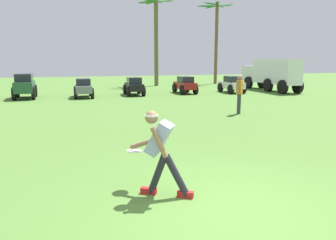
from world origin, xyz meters
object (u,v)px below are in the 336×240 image
parked_car_slot_e (134,86)px  palm_tree_right_of_centre (216,33)px  frisbee_in_flight (134,151)px  parked_car_slot_g (232,84)px  frisbee_thrower (160,148)px  parked_car_slot_d (83,88)px  parked_car_slot_c (25,85)px  parked_car_slot_f (185,85)px  palm_tree_left_of_centre (156,34)px  teammate_near_sideline (239,91)px  box_truck (271,73)px

parked_car_slot_e → palm_tree_right_of_centre: size_ratio=0.31×
frisbee_in_flight → parked_car_slot_g: 17.22m
frisbee_thrower → palm_tree_right_of_centre: size_ratio=0.19×
parked_car_slot_d → parked_car_slot_g: bearing=0.1°
parked_car_slot_c → palm_tree_right_of_centre: (15.32, 7.43, 3.74)m
frisbee_thrower → parked_car_slot_d: (-0.51, 14.81, -0.22)m
frisbee_in_flight → palm_tree_right_of_centre: palm_tree_right_of_centre is taller
parked_car_slot_d → frisbee_thrower: bearing=-88.0°
parked_car_slot_f → palm_tree_left_of_centre: bearing=91.2°
teammate_near_sideline → palm_tree_left_of_centre: size_ratio=0.22×
parked_car_slot_e → parked_car_slot_g: 6.56m
frisbee_in_flight → teammate_near_sideline: teammate_near_sideline is taller
parked_car_slot_d → parked_car_slot_f: size_ratio=1.00×
box_truck → palm_tree_right_of_centre: (-0.83, 7.44, 3.25)m
frisbee_in_flight → box_truck: size_ratio=0.06×
parked_car_slot_g → box_truck: box_truck is taller
parked_car_slot_e → parked_car_slot_f: same height
parked_car_slot_d → parked_car_slot_f: bearing=4.6°
parked_car_slot_c → parked_car_slot_e: 6.28m
frisbee_in_flight → palm_tree_right_of_centre: (11.94, 22.31, 3.83)m
parked_car_slot_e → palm_tree_right_of_centre: bearing=39.8°
teammate_near_sideline → box_truck: size_ratio=0.26×
box_truck → parked_car_slot_f: bearing=179.8°
teammate_near_sideline → parked_car_slot_d: (-5.76, 7.93, -0.38)m
parked_car_slot_c → palm_tree_right_of_centre: 17.43m
parked_car_slot_g → frisbee_in_flight: bearing=-123.3°
parked_car_slot_d → parked_car_slot_e: size_ratio=0.99×
frisbee_thrower → palm_tree_right_of_centre: palm_tree_right_of_centre is taller
frisbee_thrower → parked_car_slot_d: size_ratio=0.63×
parked_car_slot_e → parked_car_slot_c: bearing=179.2°
frisbee_in_flight → parked_car_slot_d: parked_car_slot_d is taller
frisbee_thrower → parked_car_slot_f: (5.98, 15.33, -0.22)m
parked_car_slot_c → palm_tree_left_of_centre: 12.19m
parked_car_slot_c → palm_tree_left_of_centre: palm_tree_left_of_centre is taller
teammate_near_sideline → parked_car_slot_f: 8.48m
teammate_near_sideline → parked_car_slot_c: 12.31m
parked_car_slot_e → parked_car_slot_f: (3.41, 0.10, 0.00)m
frisbee_thrower → palm_tree_left_of_centre: 23.05m
teammate_near_sideline → parked_car_slot_c: teammate_near_sideline is taller
teammate_near_sideline → parked_car_slot_f: (0.73, 8.44, -0.38)m
teammate_near_sideline → parked_car_slot_d: bearing=126.0°
teammate_near_sideline → palm_tree_right_of_centre: palm_tree_right_of_centre is taller
parked_car_slot_c → box_truck: bearing=-0.0°
teammate_near_sideline → palm_tree_left_of_centre: bearing=87.8°
teammate_near_sideline → parked_car_slot_f: teammate_near_sideline is taller
frisbee_thrower → teammate_near_sideline: size_ratio=0.89×
box_truck → parked_car_slot_c: bearing=180.0°
teammate_near_sideline → palm_tree_right_of_centre: (6.35, 15.86, 3.55)m
frisbee_thrower → parked_car_slot_g: size_ratio=0.63×
frisbee_thrower → parked_car_slot_c: parked_car_slot_c is taller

